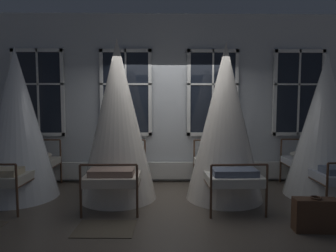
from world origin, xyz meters
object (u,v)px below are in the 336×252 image
object	(u,v)px
cot_second	(118,122)
cot_fourth	(324,128)
cot_first	(18,126)
cot_third	(225,124)
suitcase_dark	(315,215)

from	to	relation	value
cot_second	cot_fourth	world-z (taller)	cot_second
cot_first	cot_third	xyz separation A→B (m)	(3.68, -0.09, 0.04)
suitcase_dark	cot_second	bearing A→B (deg)	156.98
cot_second	cot_fourth	bearing A→B (deg)	-89.18
cot_fourth	suitcase_dark	distance (m)	2.01
cot_first	suitcase_dark	world-z (taller)	cot_first
cot_first	cot_third	distance (m)	3.68
cot_second	cot_first	bearing A→B (deg)	88.29
cot_second	cot_third	distance (m)	1.89
cot_first	cot_second	size ratio (longest dim) A/B	0.95
cot_first	suitcase_dark	xyz separation A→B (m)	(4.60, -1.48, -1.07)
suitcase_dark	cot_first	bearing A→B (deg)	166.01
cot_third	cot_fourth	xyz separation A→B (m)	(1.82, 0.08, -0.07)
cot_second	cot_third	xyz separation A→B (m)	(1.89, -0.03, -0.03)
cot_fourth	cot_second	bearing A→B (deg)	92.25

